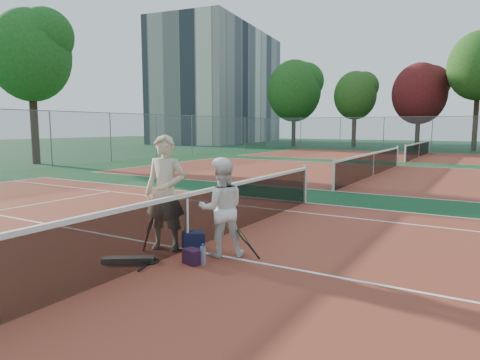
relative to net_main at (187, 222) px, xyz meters
name	(u,v)px	position (x,y,z in m)	size (l,w,h in m)	color
ground	(187,250)	(0.00, 0.00, -0.51)	(130.00, 130.00, 0.00)	#0F391D
court_main	(187,250)	(0.00, 0.00, -0.51)	(23.77, 10.97, 0.01)	maroon
court_far_a	(373,175)	(0.00, 13.50, -0.51)	(23.77, 10.97, 0.01)	maroon
court_far_b	(419,157)	(0.00, 27.00, -0.51)	(23.77, 10.97, 0.01)	maroon
net_main	(187,222)	(0.00, 0.00, 0.00)	(0.10, 10.98, 1.02)	black
net_far_a	(373,164)	(0.00, 13.50, 0.00)	(0.10, 10.98, 1.02)	black
net_far_b	(419,150)	(0.00, 27.00, 0.00)	(0.10, 10.98, 1.02)	black
fence_back	(432,134)	(0.00, 34.00, 0.99)	(32.00, 0.06, 3.00)	slate
fence_left	(13,140)	(-16.00, 6.75, 0.99)	(54.50, 0.06, 3.00)	slate
apartment_block	(221,87)	(-28.00, 44.00, 6.99)	(10.00, 22.00, 15.00)	beige
player_a	(165,193)	(-0.35, -0.14, 0.51)	(0.74, 0.49, 2.03)	#C4B797
player_b	(222,209)	(0.71, 0.04, 0.29)	(0.78, 0.61, 1.60)	silver
racket_red	(150,235)	(-0.50, -0.39, -0.22)	(0.20, 0.27, 0.58)	maroon
racket_black_held	(242,244)	(1.11, 0.04, -0.26)	(0.38, 0.27, 0.50)	black
racket_spare	(151,262)	(-0.07, -0.86, -0.49)	(0.60, 0.27, 0.03)	black
sports_bag_navy	(193,241)	(0.06, 0.09, -0.35)	(0.39, 0.27, 0.31)	black
sports_bag_purple	(193,257)	(0.55, -0.58, -0.39)	(0.30, 0.20, 0.24)	black
net_cover_canvas	(128,260)	(-0.38, -1.04, -0.47)	(0.83, 0.19, 0.09)	slate
water_bottle	(203,256)	(0.73, -0.53, -0.36)	(0.09, 0.09, 0.30)	silver
tree_back_0	(294,91)	(-14.27, 37.42, 5.43)	(5.75, 5.75, 9.26)	#382314
tree_back_1	(355,96)	(-7.83, 38.02, 4.74)	(4.25, 4.25, 7.72)	#382314
tree_back_maroon	(419,94)	(-1.80, 38.48, 4.74)	(5.06, 5.06, 8.18)	#382314
tree_back_3	(479,66)	(3.09, 36.97, 6.80)	(5.14, 5.14, 10.30)	#382314
tree_left_1	(30,56)	(-18.38, 9.53, 5.62)	(4.51, 4.51, 8.76)	#382314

